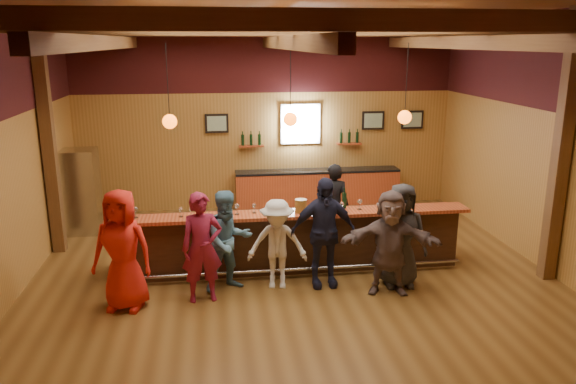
# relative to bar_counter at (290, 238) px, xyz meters

# --- Properties ---
(room) EXTENTS (9.04, 9.00, 4.52)m
(room) POSITION_rel_bar_counter_xyz_m (-0.02, -0.09, 2.69)
(room) COLOR brown
(room) RESTS_ON ground
(bar_counter) EXTENTS (6.30, 1.07, 1.11)m
(bar_counter) POSITION_rel_bar_counter_xyz_m (0.00, 0.00, 0.00)
(bar_counter) COLOR black
(bar_counter) RESTS_ON ground
(back_bar_cabinet) EXTENTS (4.00, 0.52, 0.95)m
(back_bar_cabinet) POSITION_rel_bar_counter_xyz_m (1.18, 3.57, -0.05)
(back_bar_cabinet) COLOR #97371B
(back_bar_cabinet) RESTS_ON ground
(window) EXTENTS (0.95, 0.09, 0.95)m
(window) POSITION_rel_bar_counter_xyz_m (0.78, 3.80, 1.53)
(window) COLOR silver
(window) RESTS_ON room
(framed_pictures) EXTENTS (5.35, 0.05, 0.45)m
(framed_pictures) POSITION_rel_bar_counter_xyz_m (1.65, 3.79, 1.58)
(framed_pictures) COLOR black
(framed_pictures) RESTS_ON room
(wine_shelves) EXTENTS (3.00, 0.18, 0.30)m
(wine_shelves) POSITION_rel_bar_counter_xyz_m (0.78, 3.73, 1.10)
(wine_shelves) COLOR #97371B
(wine_shelves) RESTS_ON room
(pendant_lights) EXTENTS (4.24, 0.24, 1.37)m
(pendant_lights) POSITION_rel_bar_counter_xyz_m (-0.02, -0.15, 2.19)
(pendant_lights) COLOR black
(pendant_lights) RESTS_ON room
(stainless_fridge) EXTENTS (0.70, 0.70, 1.80)m
(stainless_fridge) POSITION_rel_bar_counter_xyz_m (-4.12, 2.45, 0.38)
(stainless_fridge) COLOR silver
(stainless_fridge) RESTS_ON ground
(customer_orange) EXTENTS (1.03, 0.79, 1.88)m
(customer_orange) POSITION_rel_bar_counter_xyz_m (-2.74, -1.32, 0.42)
(customer_orange) COLOR red
(customer_orange) RESTS_ON ground
(customer_redvest) EXTENTS (0.69, 0.50, 1.75)m
(customer_redvest) POSITION_rel_bar_counter_xyz_m (-1.55, -1.22, 0.36)
(customer_redvest) COLOR maroon
(customer_redvest) RESTS_ON ground
(customer_denim) EXTENTS (0.99, 0.88, 1.68)m
(customer_denim) POSITION_rel_bar_counter_xyz_m (-1.13, -0.87, 0.32)
(customer_denim) COLOR teal
(customer_denim) RESTS_ON ground
(customer_white) EXTENTS (1.05, 0.70, 1.52)m
(customer_white) POSITION_rel_bar_counter_xyz_m (-0.34, -0.91, 0.24)
(customer_white) COLOR silver
(customer_white) RESTS_ON ground
(customer_navy) EXTENTS (1.11, 0.49, 1.86)m
(customer_navy) POSITION_rel_bar_counter_xyz_m (0.42, -0.92, 0.41)
(customer_navy) COLOR #1C1F39
(customer_navy) RESTS_ON ground
(customer_brown) EXTENTS (1.66, 0.82, 1.72)m
(customer_brown) POSITION_rel_bar_counter_xyz_m (1.42, -1.35, 0.34)
(customer_brown) COLOR #665251
(customer_brown) RESTS_ON ground
(customer_dark) EXTENTS (0.90, 0.63, 1.76)m
(customer_dark) POSITION_rel_bar_counter_xyz_m (1.69, -1.09, 0.36)
(customer_dark) COLOR #2A292C
(customer_dark) RESTS_ON ground
(bartender) EXTENTS (0.70, 0.56, 1.68)m
(bartender) POSITION_rel_bar_counter_xyz_m (1.00, 0.93, 0.32)
(bartender) COLOR black
(bartender) RESTS_ON ground
(ice_bucket) EXTENTS (0.21, 0.21, 0.23)m
(ice_bucket) POSITION_rel_bar_counter_xyz_m (0.14, -0.32, 0.70)
(ice_bucket) COLOR brown
(ice_bucket) RESTS_ON bar_counter
(bottle_a) EXTENTS (0.07, 0.07, 0.32)m
(bottle_a) POSITION_rel_bar_counter_xyz_m (0.67, -0.19, 0.71)
(bottle_a) COLOR black
(bottle_a) RESTS_ON bar_counter
(bottle_b) EXTENTS (0.08, 0.08, 0.37)m
(bottle_b) POSITION_rel_bar_counter_xyz_m (0.94, -0.18, 0.73)
(bottle_b) COLOR black
(bottle_b) RESTS_ON bar_counter
(glass_a) EXTENTS (0.09, 0.09, 0.20)m
(glass_a) POSITION_rel_bar_counter_xyz_m (-2.65, -0.27, 0.73)
(glass_a) COLOR silver
(glass_a) RESTS_ON bar_counter
(glass_b) EXTENTS (0.07, 0.07, 0.17)m
(glass_b) POSITION_rel_bar_counter_xyz_m (-1.90, -0.31, 0.71)
(glass_b) COLOR silver
(glass_b) RESTS_ON bar_counter
(glass_c) EXTENTS (0.08, 0.08, 0.18)m
(glass_c) POSITION_rel_bar_counter_xyz_m (-1.73, -0.35, 0.72)
(glass_c) COLOR silver
(glass_c) RESTS_ON bar_counter
(glass_d) EXTENTS (0.08, 0.08, 0.19)m
(glass_d) POSITION_rel_bar_counter_xyz_m (-0.96, -0.30, 0.72)
(glass_d) COLOR silver
(glass_d) RESTS_ON bar_counter
(glass_e) EXTENTS (0.08, 0.08, 0.17)m
(glass_e) POSITION_rel_bar_counter_xyz_m (-0.66, -0.26, 0.71)
(glass_e) COLOR silver
(glass_e) RESTS_ON bar_counter
(glass_f) EXTENTS (0.08, 0.08, 0.18)m
(glass_f) POSITION_rel_bar_counter_xyz_m (0.85, -0.41, 0.72)
(glass_f) COLOR silver
(glass_f) RESTS_ON bar_counter
(glass_g) EXTENTS (0.08, 0.08, 0.19)m
(glass_g) POSITION_rel_bar_counter_xyz_m (1.19, -0.31, 0.72)
(glass_g) COLOR silver
(glass_g) RESTS_ON bar_counter
(glass_h) EXTENTS (0.08, 0.08, 0.17)m
(glass_h) POSITION_rel_bar_counter_xyz_m (1.99, -0.35, 0.71)
(glass_h) COLOR silver
(glass_h) RESTS_ON bar_counter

